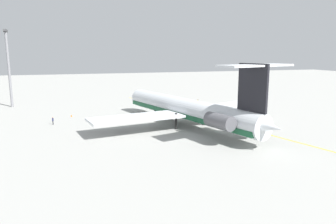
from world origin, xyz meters
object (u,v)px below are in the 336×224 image
(safety_cone_nose, at_px, (71,116))
(main_jetliner, at_px, (190,109))
(ground_crew_near_nose, at_px, (53,120))
(ground_crew_near_tail, at_px, (198,101))
(light_mast, at_px, (9,65))
(ground_crew_portside, at_px, (191,101))

(safety_cone_nose, bearing_deg, main_jetliner, -128.32)
(main_jetliner, distance_m, safety_cone_nose, 30.23)
(ground_crew_near_nose, bearing_deg, safety_cone_nose, -153.62)
(ground_crew_near_tail, xyz_separation_m, safety_cone_nose, (-7.20, 36.18, -0.79))
(ground_crew_near_tail, bearing_deg, safety_cone_nose, -131.23)
(main_jetliner, relative_size, ground_crew_near_nose, 26.30)
(light_mast, bearing_deg, ground_crew_portside, -103.67)
(main_jetliner, height_order, safety_cone_nose, main_jetliner)
(ground_crew_near_nose, relative_size, safety_cone_nose, 3.19)
(main_jetliner, bearing_deg, ground_crew_near_tail, -42.01)
(light_mast, bearing_deg, ground_crew_near_nose, -156.46)
(main_jetliner, height_order, ground_crew_portside, main_jetliner)
(ground_crew_near_nose, height_order, light_mast, light_mast)
(ground_crew_near_tail, bearing_deg, ground_crew_portside, -163.24)
(ground_crew_near_nose, distance_m, light_mast, 32.29)
(main_jetliner, distance_m, ground_crew_portside, 28.74)
(main_jetliner, bearing_deg, light_mast, 29.65)
(ground_crew_portside, xyz_separation_m, light_mast, (12.23, 50.30, 10.91))
(main_jetliner, distance_m, ground_crew_near_nose, 29.68)
(main_jetliner, relative_size, ground_crew_near_tail, 27.51)
(ground_crew_near_nose, bearing_deg, ground_crew_portside, 165.62)
(main_jetliner, relative_size, ground_crew_portside, 26.17)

